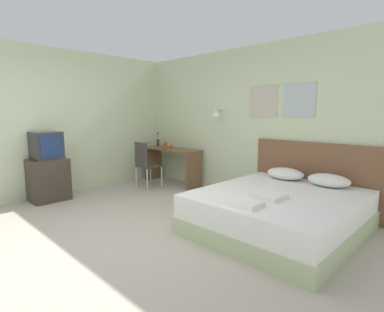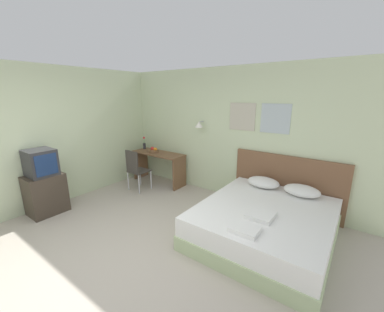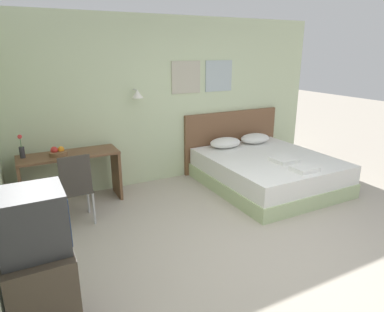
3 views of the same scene
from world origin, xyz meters
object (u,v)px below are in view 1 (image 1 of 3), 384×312
desk_chair (145,162)px  pillow_left (285,174)px  pillow_right (329,180)px  folded_towel_near_foot (269,196)px  folded_towel_mid_bed (245,203)px  headboard (314,177)px  bed (278,212)px  desk (172,158)px  television (46,145)px  tv_stand (49,180)px  fruit_bowl (167,146)px  flower_vase (158,141)px

desk_chair → pillow_left: bearing=14.6°
pillow_right → desk_chair: desk_chair is taller
folded_towel_near_foot → folded_towel_mid_bed: size_ratio=0.99×
headboard → folded_towel_mid_bed: size_ratio=5.67×
bed → folded_towel_near_foot: size_ratio=6.05×
headboard → folded_towel_mid_bed: headboard is taller
desk → television: 2.44m
television → pillow_right: bearing=31.5°
tv_stand → folded_towel_mid_bed: bearing=12.9°
desk_chair → fruit_bowl: size_ratio=4.00×
bed → pillow_left: (-0.32, 0.78, 0.34)m
desk → television: bearing=-103.9°
headboard → desk: (-2.92, -0.28, 0.00)m
pillow_left → desk: bearing=-180.0°
flower_vase → tv_stand: flower_vase is taller
pillow_left → pillow_right: bearing=0.0°
folded_towel_near_foot → bed: bearing=96.5°
pillow_right → folded_towel_near_foot: size_ratio=1.67×
flower_vase → tv_stand: (-0.01, -2.42, -0.51)m
folded_towel_mid_bed → pillow_right: bearing=78.3°
folded_towel_near_foot → desk_chair: size_ratio=0.36×
pillow_left → tv_stand: tv_stand is taller
desk → tv_stand: 2.42m
bed → desk_chair: desk_chair is taller
desk_chair → desk: bearing=86.2°
pillow_left → folded_towel_near_foot: size_ratio=1.67×
bed → flower_vase: bearing=166.2°
headboard → flower_vase: size_ratio=6.10×
pillow_left → desk: desk is taller
bed → pillow_right: bearing=67.4°
pillow_left → desk: 2.59m
headboard → pillow_left: size_ratio=3.43×
desk_chair → fruit_bowl: 0.72m
folded_towel_mid_bed → desk: 3.30m
tv_stand → television: television is taller
headboard → flower_vase: bearing=-176.7°
bed → pillow_right: size_ratio=3.63×
folded_towel_mid_bed → desk: desk is taller
headboard → television: 4.39m
bed → television: (-3.50, -1.56, 0.71)m
bed → headboard: 1.10m
bed → tv_stand: bearing=-156.0°
pillow_right → tv_stand: tv_stand is taller
folded_towel_near_foot → folded_towel_mid_bed: bearing=-93.8°
desk_chair → tv_stand: bearing=-108.0°
flower_vase → fruit_bowl: bearing=-13.2°
pillow_right → desk_chair: size_ratio=0.61×
pillow_right → headboard: bearing=139.1°
pillow_right → television: television is taller
pillow_right → folded_towel_mid_bed: pillow_right is taller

